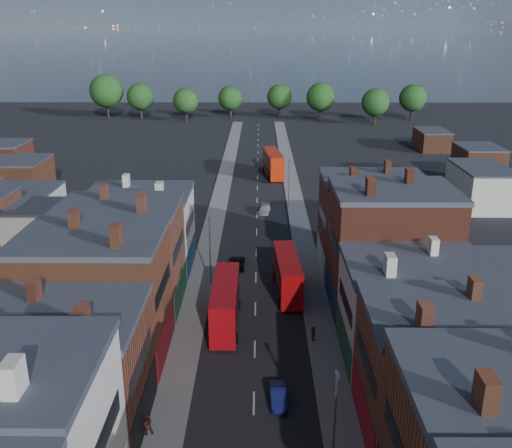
{
  "coord_description": "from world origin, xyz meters",
  "views": [
    {
      "loc": [
        0.42,
        -30.04,
        28.18
      ],
      "look_at": [
        0.0,
        34.33,
        5.96
      ],
      "focal_mm": 40.0,
      "sensor_mm": 36.0,
      "label": 1
    }
  ],
  "objects_px": {
    "bus_2": "(273,163)",
    "ped_1": "(147,424)",
    "bus_1": "(287,274)",
    "bus_0": "(225,303)",
    "car_2": "(237,264)",
    "car_3": "(264,209)",
    "ped_3": "(313,333)",
    "car_1": "(278,396)"
  },
  "relations": [
    {
      "from": "car_2",
      "to": "ped_1",
      "type": "relative_size",
      "value": 2.44
    },
    {
      "from": "bus_0",
      "to": "bus_1",
      "type": "xyz_separation_m",
      "value": [
        6.44,
        7.34,
        -0.11
      ]
    },
    {
      "from": "car_3",
      "to": "ped_1",
      "type": "relative_size",
      "value": 2.47
    },
    {
      "from": "car_2",
      "to": "car_3",
      "type": "height_order",
      "value": "car_3"
    },
    {
      "from": "ped_1",
      "to": "ped_3",
      "type": "relative_size",
      "value": 1.07
    },
    {
      "from": "bus_2",
      "to": "car_2",
      "type": "height_order",
      "value": "bus_2"
    },
    {
      "from": "bus_0",
      "to": "car_1",
      "type": "xyz_separation_m",
      "value": [
        4.86,
        -12.43,
        -1.87
      ]
    },
    {
      "from": "car_1",
      "to": "ped_3",
      "type": "distance_m",
      "value": 9.96
    },
    {
      "from": "car_3",
      "to": "bus_2",
      "type": "bearing_deg",
      "value": 93.14
    },
    {
      "from": "bus_2",
      "to": "ped_3",
      "type": "xyz_separation_m",
      "value": [
        2.45,
        -63.45,
        -1.82
      ]
    },
    {
      "from": "car_2",
      "to": "car_3",
      "type": "bearing_deg",
      "value": 82.37
    },
    {
      "from": "bus_1",
      "to": "car_3",
      "type": "bearing_deg",
      "value": 90.83
    },
    {
      "from": "ped_3",
      "to": "bus_1",
      "type": "bearing_deg",
      "value": -5.3
    },
    {
      "from": "car_3",
      "to": "bus_0",
      "type": "bearing_deg",
      "value": -88.8
    },
    {
      "from": "bus_2",
      "to": "car_2",
      "type": "distance_m",
      "value": 46.36
    },
    {
      "from": "car_2",
      "to": "car_3",
      "type": "distance_m",
      "value": 22.54
    },
    {
      "from": "bus_1",
      "to": "ped_3",
      "type": "relative_size",
      "value": 6.73
    },
    {
      "from": "car_2",
      "to": "car_3",
      "type": "relative_size",
      "value": 0.99
    },
    {
      "from": "car_2",
      "to": "ped_1",
      "type": "bearing_deg",
      "value": -98.38
    },
    {
      "from": "bus_0",
      "to": "car_3",
      "type": "relative_size",
      "value": 2.62
    },
    {
      "from": "car_3",
      "to": "ped_3",
      "type": "height_order",
      "value": "ped_3"
    },
    {
      "from": "bus_1",
      "to": "bus_2",
      "type": "bearing_deg",
      "value": 86.79
    },
    {
      "from": "bus_1",
      "to": "ped_3",
      "type": "bearing_deg",
      "value": -82.74
    },
    {
      "from": "bus_0",
      "to": "car_2",
      "type": "bearing_deg",
      "value": 87.72
    },
    {
      "from": "car_2",
      "to": "bus_2",
      "type": "bearing_deg",
      "value": 84.74
    },
    {
      "from": "bus_1",
      "to": "car_2",
      "type": "distance_m",
      "value": 9.3
    },
    {
      "from": "bus_0",
      "to": "car_2",
      "type": "distance_m",
      "value": 14.45
    },
    {
      "from": "bus_1",
      "to": "car_3",
      "type": "relative_size",
      "value": 2.54
    },
    {
      "from": "car_1",
      "to": "bus_1",
      "type": "bearing_deg",
      "value": 81.93
    },
    {
      "from": "bus_2",
      "to": "ped_3",
      "type": "height_order",
      "value": "bus_2"
    },
    {
      "from": "bus_2",
      "to": "ped_1",
      "type": "xyz_separation_m",
      "value": [
        -10.78,
        -76.61,
        -1.76
      ]
    },
    {
      "from": "ped_1",
      "to": "bus_0",
      "type": "bearing_deg",
      "value": -119.33
    },
    {
      "from": "bus_0",
      "to": "bus_2",
      "type": "distance_m",
      "value": 60.61
    },
    {
      "from": "bus_1",
      "to": "ped_1",
      "type": "height_order",
      "value": "bus_1"
    },
    {
      "from": "car_3",
      "to": "ped_3",
      "type": "bearing_deg",
      "value": -76.13
    },
    {
      "from": "bus_1",
      "to": "bus_0",
      "type": "bearing_deg",
      "value": -134.93
    },
    {
      "from": "car_1",
      "to": "ped_1",
      "type": "relative_size",
      "value": 2.24
    },
    {
      "from": "car_2",
      "to": "ped_1",
      "type": "height_order",
      "value": "ped_1"
    },
    {
      "from": "bus_0",
      "to": "car_3",
      "type": "height_order",
      "value": "bus_0"
    },
    {
      "from": "bus_0",
      "to": "bus_2",
      "type": "height_order",
      "value": "bus_2"
    },
    {
      "from": "bus_2",
      "to": "ped_1",
      "type": "bearing_deg",
      "value": -105.42
    },
    {
      "from": "bus_0",
      "to": "bus_2",
      "type": "bearing_deg",
      "value": 84.29
    }
  ]
}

